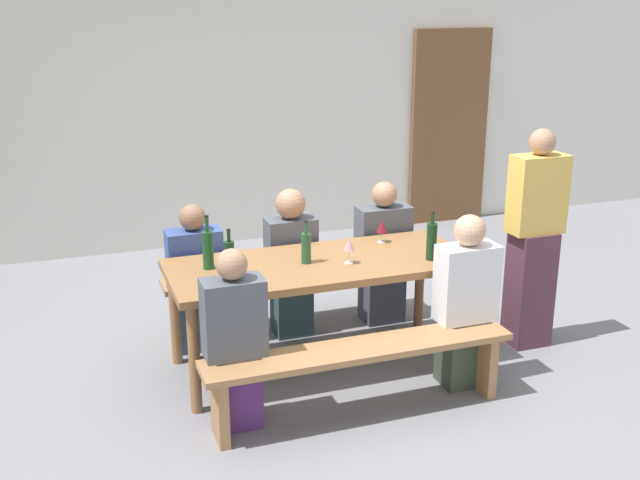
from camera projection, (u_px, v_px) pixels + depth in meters
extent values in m
plane|color=slate|center=(320.00, 364.00, 5.34)|extent=(24.00, 24.00, 0.00)
cube|color=silver|center=(217.00, 84.00, 7.57)|extent=(14.00, 0.20, 3.20)
cube|color=brown|center=(449.00, 128.00, 8.41)|extent=(0.90, 0.06, 2.10)
cube|color=olive|center=(320.00, 265.00, 5.12)|extent=(2.01, 0.82, 0.05)
cylinder|color=olive|center=(194.00, 360.00, 4.62)|extent=(0.07, 0.07, 0.70)
cylinder|color=olive|center=(466.00, 318.00, 5.21)|extent=(0.07, 0.07, 0.70)
cylinder|color=olive|center=(175.00, 316.00, 5.25)|extent=(0.07, 0.07, 0.70)
cylinder|color=olive|center=(419.00, 283.00, 5.84)|extent=(0.07, 0.07, 0.70)
cube|color=#9E7247|center=(360.00, 350.00, 4.57)|extent=(1.91, 0.30, 0.04)
cube|color=#9E7247|center=(220.00, 408.00, 4.37)|extent=(0.06, 0.24, 0.41)
cube|color=#9E7247|center=(484.00, 362.00, 4.91)|extent=(0.06, 0.24, 0.41)
cube|color=#9E7247|center=(289.00, 272.00, 5.85)|extent=(1.91, 0.30, 0.04)
cube|color=#9E7247|center=(177.00, 314.00, 5.64)|extent=(0.06, 0.24, 0.41)
cube|color=#9E7247|center=(391.00, 286.00, 6.19)|extent=(0.06, 0.24, 0.41)
cylinder|color=#143319|center=(432.00, 242.00, 5.11)|extent=(0.07, 0.07, 0.25)
cylinder|color=#143319|center=(433.00, 218.00, 5.07)|extent=(0.02, 0.02, 0.07)
cylinder|color=black|center=(433.00, 212.00, 5.05)|extent=(0.03, 0.03, 0.01)
cylinder|color=#234C2D|center=(306.00, 248.00, 5.06)|extent=(0.06, 0.06, 0.20)
cylinder|color=#234C2D|center=(306.00, 228.00, 5.01)|extent=(0.02, 0.02, 0.08)
cylinder|color=black|center=(306.00, 221.00, 5.00)|extent=(0.03, 0.03, 0.01)
cylinder|color=#143319|center=(229.00, 258.00, 4.84)|extent=(0.06, 0.06, 0.22)
cylinder|color=#143319|center=(229.00, 236.00, 4.79)|extent=(0.02, 0.02, 0.07)
cylinder|color=black|center=(228.00, 230.00, 4.78)|extent=(0.02, 0.02, 0.01)
cylinder|color=#194723|center=(208.00, 250.00, 4.95)|extent=(0.07, 0.07, 0.25)
cylinder|color=#194723|center=(207.00, 224.00, 4.89)|extent=(0.02, 0.02, 0.10)
cylinder|color=black|center=(206.00, 216.00, 4.88)|extent=(0.03, 0.03, 0.01)
cylinder|color=silver|center=(382.00, 242.00, 5.51)|extent=(0.06, 0.06, 0.01)
cylinder|color=silver|center=(382.00, 237.00, 5.50)|extent=(0.01, 0.01, 0.07)
cone|color=maroon|center=(382.00, 226.00, 5.47)|extent=(0.08, 0.08, 0.09)
cylinder|color=silver|center=(349.00, 263.00, 5.08)|extent=(0.06, 0.06, 0.01)
cylinder|color=silver|center=(349.00, 256.00, 5.06)|extent=(0.01, 0.01, 0.09)
cone|color=#D18C93|center=(349.00, 244.00, 5.04)|extent=(0.07, 0.07, 0.08)
cube|color=#542C6B|center=(236.00, 389.00, 4.54)|extent=(0.27, 0.24, 0.45)
cube|color=#4C515B|center=(234.00, 317.00, 4.40)|extent=(0.36, 0.20, 0.46)
sphere|color=#A87A5B|center=(232.00, 264.00, 4.30)|extent=(0.18, 0.18, 0.18)
cube|color=#394434|center=(462.00, 351.00, 5.02)|extent=(0.28, 0.24, 0.45)
cube|color=silver|center=(467.00, 283.00, 4.88)|extent=(0.38, 0.20, 0.50)
sphere|color=tan|center=(470.00, 230.00, 4.77)|extent=(0.20, 0.20, 0.20)
cube|color=#3A5672|center=(198.00, 317.00, 5.54)|extent=(0.29, 0.24, 0.45)
cube|color=#384C8C|center=(195.00, 260.00, 5.41)|extent=(0.38, 0.20, 0.43)
sphere|color=#846047|center=(192.00, 217.00, 5.31)|extent=(0.18, 0.18, 0.18)
cube|color=#2D484B|center=(292.00, 305.00, 5.77)|extent=(0.27, 0.24, 0.45)
cube|color=#4C515B|center=(291.00, 248.00, 5.63)|extent=(0.36, 0.20, 0.45)
sphere|color=#A87A5B|center=(290.00, 204.00, 5.53)|extent=(0.22, 0.22, 0.22)
cube|color=#424858|center=(382.00, 293.00, 6.00)|extent=(0.31, 0.24, 0.45)
cube|color=#4C515B|center=(383.00, 236.00, 5.86)|extent=(0.41, 0.20, 0.47)
sphere|color=#A87A5B|center=(384.00, 194.00, 5.76)|extent=(0.19, 0.19, 0.19)
cube|color=#4F2D3C|center=(529.00, 288.00, 5.54)|extent=(0.28, 0.24, 0.85)
cube|color=gold|center=(538.00, 194.00, 5.33)|extent=(0.38, 0.20, 0.55)
sphere|color=#A87A5B|center=(542.00, 142.00, 5.21)|extent=(0.18, 0.18, 0.18)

